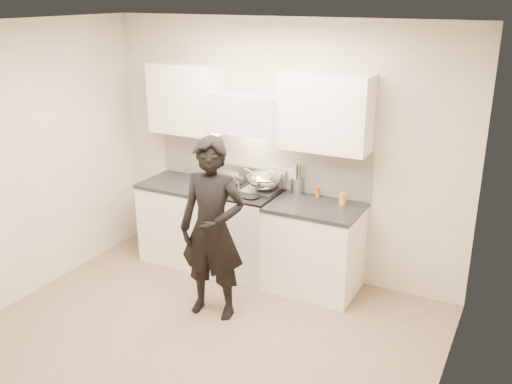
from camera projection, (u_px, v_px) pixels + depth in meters
ground_plane at (196, 344)px, 5.01m from camera, size 4.00×4.00×0.00m
room_shell at (207, 158)px, 4.81m from camera, size 4.04×3.54×2.70m
stove at (243, 231)px, 6.17m from camera, size 0.76×0.65×0.96m
counter_right at (314, 247)px, 5.82m from camera, size 0.92×0.67×0.92m
counter_left at (183, 220)px, 6.51m from camera, size 0.82×0.67×0.92m
wok at (264, 180)px, 5.98m from camera, size 0.36×0.45×0.29m
stock_pot at (227, 182)px, 5.96m from camera, size 0.37×0.29×0.17m
utensil_crock at (297, 184)px, 5.97m from camera, size 0.12×0.12×0.32m
spice_jar at (318, 193)px, 5.86m from camera, size 0.05×0.05×0.10m
oil_glass at (343, 199)px, 5.66m from camera, size 0.07×0.07×0.12m
person at (212, 229)px, 5.23m from camera, size 0.68×0.49×1.73m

